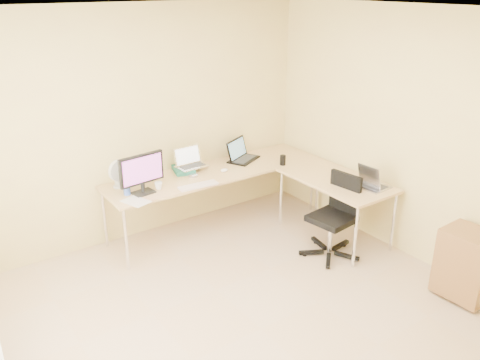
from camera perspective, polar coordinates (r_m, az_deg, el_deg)
floor at (r=4.50m, az=2.40°, el=-16.65°), size 4.50×4.50×0.00m
ceiling at (r=3.52m, az=3.09°, el=18.57°), size 4.50×4.50×0.00m
wall_back at (r=5.67m, az=-11.35°, el=6.12°), size 4.50×0.00×4.50m
wall_right at (r=5.30m, az=21.05°, el=3.96°), size 0.00×4.50×4.50m
desk_main at (r=5.97m, az=-2.75°, el=-2.20°), size 2.65×0.70×0.73m
desk_return at (r=5.83m, az=10.74°, el=-3.21°), size 0.70×1.30×0.73m
monitor at (r=5.23m, az=-11.15°, el=0.68°), size 0.52×0.22×0.43m
book_stack at (r=5.83m, az=-6.49°, el=1.20°), size 0.29×0.34×0.05m
laptop_center at (r=5.80m, az=-5.58°, el=2.56°), size 0.36×0.28×0.23m
laptop_black at (r=6.13m, az=0.42°, el=3.44°), size 0.50×0.45×0.26m
keyboard at (r=5.40m, az=-4.79°, el=-0.64°), size 0.45×0.15×0.02m
mouse at (r=5.80m, az=-1.81°, el=1.14°), size 0.10×0.07×0.03m
mug at (r=5.37m, az=-9.30°, el=-0.64°), size 0.11×0.11×0.08m
cd_stack at (r=5.67m, az=-5.38°, el=0.53°), size 0.13×0.13×0.03m
water_bottle at (r=5.26m, az=-12.86°, el=-0.40°), size 0.08×0.08×0.25m
papers at (r=5.13m, az=-11.81°, el=-2.41°), size 0.27×0.32×0.01m
white_box at (r=5.56m, az=-12.98°, el=-0.19°), size 0.20×0.15×0.07m
desk_fan at (r=5.47m, az=-13.88°, el=0.59°), size 0.29×0.29×0.29m
black_cup at (r=6.01m, az=4.91°, el=2.28°), size 0.07×0.07×0.12m
laptop_return at (r=5.50m, az=15.21°, el=0.24°), size 0.36×0.29×0.23m
office_chair at (r=5.39m, az=10.47°, el=-3.75°), size 0.61×0.61×0.91m
cabinet at (r=5.13m, az=24.49°, el=-8.70°), size 0.40×0.48×0.65m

